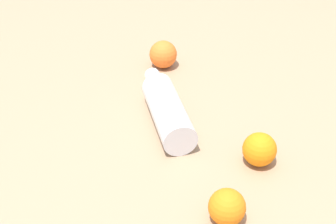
# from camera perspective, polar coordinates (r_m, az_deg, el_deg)

# --- Properties ---
(ground_plane) EXTENTS (2.40, 2.40, 0.00)m
(ground_plane) POSITION_cam_1_polar(r_m,az_deg,el_deg) (1.14, 0.04, -0.60)
(ground_plane) COLOR #9E7F60
(water_bottle) EXTENTS (0.29, 0.16, 0.08)m
(water_bottle) POSITION_cam_1_polar(r_m,az_deg,el_deg) (1.11, -0.29, 0.67)
(water_bottle) COLOR silver
(water_bottle) RESTS_ON ground_plane
(orange_0) EXTENTS (0.07, 0.07, 0.07)m
(orange_0) POSITION_cam_1_polar(r_m,az_deg,el_deg) (0.88, 7.04, -11.16)
(orange_0) COLOR orange
(orange_0) RESTS_ON ground_plane
(orange_1) EXTENTS (0.08, 0.08, 0.08)m
(orange_1) POSITION_cam_1_polar(r_m,az_deg,el_deg) (1.33, -0.58, 6.88)
(orange_1) COLOR orange
(orange_1) RESTS_ON ground_plane
(orange_2) EXTENTS (0.07, 0.07, 0.07)m
(orange_2) POSITION_cam_1_polar(r_m,az_deg,el_deg) (1.01, 10.84, -4.39)
(orange_2) COLOR orange
(orange_2) RESTS_ON ground_plane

